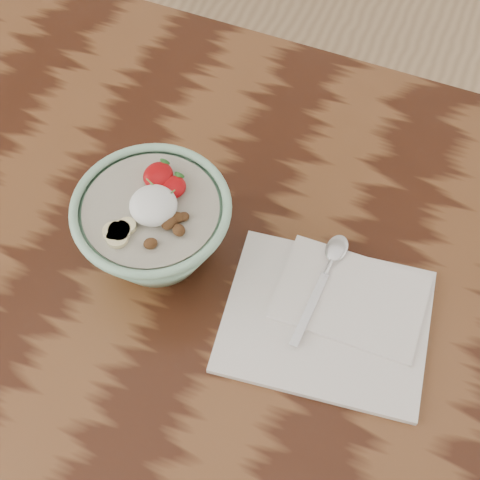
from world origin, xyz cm
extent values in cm
cube|color=#37190D|center=(0.00, 0.00, 73.00)|extent=(160.00, 90.00, 4.00)
cylinder|color=#4C2D19|center=(-72.00, 37.00, 35.50)|extent=(7.00, 7.00, 71.00)
cylinder|color=#94C7A3|center=(-7.63, -0.98, 75.63)|extent=(8.87, 8.87, 1.27)
torus|color=#94C7A3|center=(-7.63, -0.98, 85.98)|extent=(20.17, 20.17, 1.16)
cylinder|color=#B8B098|center=(-7.63, -0.98, 85.35)|extent=(17.10, 17.10, 1.06)
ellipsoid|color=white|center=(-7.04, -1.16, 87.01)|extent=(5.91, 5.91, 3.25)
ellipsoid|color=#A7070B|center=(-8.53, 3.23, 86.90)|extent=(3.73, 4.10, 2.05)
cone|color=#286623|center=(-8.53, 4.91, 87.20)|extent=(1.40, 1.03, 1.52)
ellipsoid|color=#A7070B|center=(-6.02, 2.41, 86.73)|extent=(3.11, 3.42, 1.71)
cone|color=#286623|center=(-6.02, 3.81, 87.03)|extent=(1.40, 1.03, 1.52)
cylinder|color=beige|center=(-9.51, -5.61, 86.28)|extent=(2.71, 2.71, 0.70)
cylinder|color=beige|center=(-9.33, -5.88, 86.28)|extent=(2.55, 2.55, 0.70)
cylinder|color=beige|center=(-8.97, -4.65, 86.28)|extent=(2.25, 2.25, 0.70)
cylinder|color=beige|center=(-10.12, -6.00, 86.28)|extent=(2.63, 2.63, 0.70)
cylinder|color=beige|center=(-9.26, -6.63, 86.28)|extent=(2.62, 2.62, 0.70)
ellipsoid|color=#553219|center=(-3.75, -1.37, 86.46)|extent=(2.15, 2.08, 1.11)
ellipsoid|color=#553219|center=(-2.84, -2.96, 86.51)|extent=(2.35, 2.32, 1.08)
ellipsoid|color=#553219|center=(-5.17, -5.92, 86.47)|extent=(2.27, 2.24, 1.19)
ellipsoid|color=#553219|center=(-3.86, -1.22, 86.40)|extent=(1.67, 1.46, 1.12)
ellipsoid|color=#553219|center=(-3.15, -0.93, 86.38)|extent=(1.99, 1.99, 0.81)
ellipsoid|color=#553219|center=(-4.38, -2.50, 86.60)|extent=(2.14, 2.40, 1.19)
ellipsoid|color=#553219|center=(-4.12, -2.42, 86.43)|extent=(1.94, 1.94, 1.20)
ellipsoid|color=#553219|center=(-5.18, -0.79, 86.48)|extent=(2.16, 2.16, 1.28)
cylinder|color=#458638|center=(-6.86, -0.86, 87.88)|extent=(0.53, 1.54, 0.23)
cylinder|color=#458638|center=(-5.93, -1.39, 87.88)|extent=(0.27, 1.31, 0.23)
cylinder|color=#458638|center=(-5.58, 0.60, 87.88)|extent=(0.85, 1.59, 0.24)
cylinder|color=#458638|center=(-7.98, -0.66, 87.88)|extent=(0.70, 1.37, 0.23)
cylinder|color=#458638|center=(-5.79, -2.59, 87.88)|extent=(1.51, 1.19, 0.24)
cylinder|color=#458638|center=(-6.09, -2.41, 87.88)|extent=(0.34, 1.25, 0.22)
cylinder|color=#458638|center=(-7.41, -2.48, 87.88)|extent=(1.37, 0.41, 0.23)
cylinder|color=#458638|center=(-8.22, -2.41, 87.88)|extent=(0.93, 1.17, 0.23)
cylinder|color=#458638|center=(-8.12, 1.01, 87.88)|extent=(1.20, 0.84, 0.22)
cylinder|color=#458638|center=(-6.89, 0.39, 87.88)|extent=(1.40, 1.01, 0.23)
cylinder|color=#458638|center=(-8.49, 1.27, 87.88)|extent=(1.54, 0.85, 0.24)
cube|color=white|center=(16.79, -2.40, 75.50)|extent=(28.36, 24.06, 1.00)
cube|color=white|center=(18.78, 1.59, 76.30)|extent=(19.23, 13.39, 0.60)
cube|color=silver|center=(14.42, -2.24, 76.76)|extent=(1.60, 11.19, 0.34)
cylinder|color=silver|center=(14.76, 4.79, 76.93)|extent=(0.82, 2.94, 0.68)
ellipsoid|color=silver|center=(14.89, 7.57, 77.06)|extent=(3.18, 4.59, 0.92)
camera|label=1|loc=(20.02, -39.73, 154.26)|focal=50.00mm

